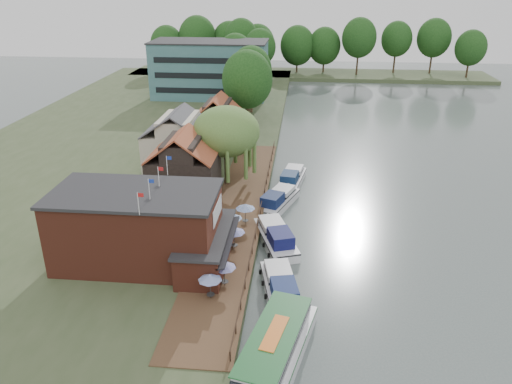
{
  "coord_description": "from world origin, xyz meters",
  "views": [
    {
      "loc": [
        -0.73,
        -41.53,
        26.49
      ],
      "look_at": [
        -6.0,
        12.0,
        3.0
      ],
      "focal_mm": 35.0,
      "sensor_mm": 36.0,
      "label": 1
    }
  ],
  "objects_px": {
    "willow": "(227,146)",
    "cruiser_3": "(292,176)",
    "cruiser_1": "(276,234)",
    "pub": "(158,228)",
    "umbrella_0": "(210,286)",
    "cruiser_2": "(278,198)",
    "cruiser_0": "(281,284)",
    "umbrella_1": "(224,274)",
    "cottage_b": "(179,140)",
    "umbrella_3": "(233,224)",
    "umbrella_2": "(234,238)",
    "hotel_block": "(210,69)",
    "swan": "(260,328)",
    "tour_boat": "(272,355)",
    "cottage_a": "(184,166)",
    "cottage_c": "(218,123)",
    "umbrella_4": "(245,214)"
  },
  "relations": [
    {
      "from": "umbrella_3",
      "to": "willow",
      "type": "bearing_deg",
      "value": 101.1
    },
    {
      "from": "willow",
      "to": "umbrella_1",
      "type": "height_order",
      "value": "willow"
    },
    {
      "from": "cottage_a",
      "to": "cottage_c",
      "type": "relative_size",
      "value": 1.01
    },
    {
      "from": "willow",
      "to": "cruiser_1",
      "type": "relative_size",
      "value": 1.04
    },
    {
      "from": "cottage_a",
      "to": "tour_boat",
      "type": "bearing_deg",
      "value": -65.34
    },
    {
      "from": "cruiser_0",
      "to": "umbrella_3",
      "type": "bearing_deg",
      "value": 109.47
    },
    {
      "from": "umbrella_1",
      "to": "cruiser_2",
      "type": "relative_size",
      "value": 0.25
    },
    {
      "from": "cruiser_0",
      "to": "swan",
      "type": "height_order",
      "value": "cruiser_0"
    },
    {
      "from": "cottage_c",
      "to": "cruiser_3",
      "type": "bearing_deg",
      "value": -42.42
    },
    {
      "from": "hotel_block",
      "to": "swan",
      "type": "xyz_separation_m",
      "value": [
        18.41,
        -79.13,
        -6.93
      ]
    },
    {
      "from": "cruiser_0",
      "to": "umbrella_1",
      "type": "bearing_deg",
      "value": 174.11
    },
    {
      "from": "willow",
      "to": "cruiser_3",
      "type": "xyz_separation_m",
      "value": [
        8.46,
        3.07,
        -5.07
      ]
    },
    {
      "from": "hotel_block",
      "to": "umbrella_2",
      "type": "height_order",
      "value": "hotel_block"
    },
    {
      "from": "pub",
      "to": "umbrella_2",
      "type": "height_order",
      "value": "pub"
    },
    {
      "from": "hotel_block",
      "to": "umbrella_3",
      "type": "xyz_separation_m",
      "value": [
        14.24,
        -64.96,
        -4.86
      ]
    },
    {
      "from": "swan",
      "to": "cruiser_2",
      "type": "bearing_deg",
      "value": 89.79
    },
    {
      "from": "umbrella_2",
      "to": "cottage_b",
      "type": "bearing_deg",
      "value": 116.07
    },
    {
      "from": "cruiser_2",
      "to": "cruiser_3",
      "type": "bearing_deg",
      "value": 98.48
    },
    {
      "from": "umbrella_1",
      "to": "tour_boat",
      "type": "relative_size",
      "value": 0.17
    },
    {
      "from": "cruiser_0",
      "to": "cruiser_3",
      "type": "height_order",
      "value": "cruiser_0"
    },
    {
      "from": "cruiser_3",
      "to": "cruiser_2",
      "type": "bearing_deg",
      "value": -91.97
    },
    {
      "from": "umbrella_1",
      "to": "hotel_block",
      "type": "bearing_deg",
      "value": 101.25
    },
    {
      "from": "cruiser_3",
      "to": "tour_boat",
      "type": "xyz_separation_m",
      "value": [
        -0.33,
        -35.59,
        0.36
      ]
    },
    {
      "from": "willow",
      "to": "umbrella_0",
      "type": "xyz_separation_m",
      "value": [
        2.44,
        -25.62,
        -3.93
      ]
    },
    {
      "from": "umbrella_1",
      "to": "umbrella_4",
      "type": "xyz_separation_m",
      "value": [
        0.43,
        12.12,
        0.0
      ]
    },
    {
      "from": "cottage_b",
      "to": "umbrella_3",
      "type": "distance_m",
      "value": 21.75
    },
    {
      "from": "umbrella_1",
      "to": "umbrella_2",
      "type": "distance_m",
      "value": 6.54
    },
    {
      "from": "umbrella_2",
      "to": "swan",
      "type": "bearing_deg",
      "value": -71.9
    },
    {
      "from": "umbrella_4",
      "to": "hotel_block",
      "type": "bearing_deg",
      "value": 103.73
    },
    {
      "from": "umbrella_3",
      "to": "tour_boat",
      "type": "height_order",
      "value": "umbrella_3"
    },
    {
      "from": "umbrella_3",
      "to": "cruiser_0",
      "type": "distance_m",
      "value": 10.73
    },
    {
      "from": "willow",
      "to": "tour_boat",
      "type": "relative_size",
      "value": 0.76
    },
    {
      "from": "willow",
      "to": "umbrella_2",
      "type": "bearing_deg",
      "value": -79.08
    },
    {
      "from": "willow",
      "to": "hotel_block",
      "type": "bearing_deg",
      "value": 102.71
    },
    {
      "from": "cottage_b",
      "to": "umbrella_1",
      "type": "bearing_deg",
      "value": -69.25
    },
    {
      "from": "pub",
      "to": "cruiser_1",
      "type": "height_order",
      "value": "pub"
    },
    {
      "from": "cottage_b",
      "to": "umbrella_2",
      "type": "bearing_deg",
      "value": -63.93
    },
    {
      "from": "pub",
      "to": "hotel_block",
      "type": "relative_size",
      "value": 0.79
    },
    {
      "from": "cottage_b",
      "to": "cruiser_3",
      "type": "xyz_separation_m",
      "value": [
        15.96,
        -1.93,
        -4.11
      ]
    },
    {
      "from": "hotel_block",
      "to": "umbrella_2",
      "type": "distance_m",
      "value": 69.81
    },
    {
      "from": "tour_boat",
      "to": "cruiser_0",
      "type": "bearing_deg",
      "value": 102.22
    },
    {
      "from": "cruiser_1",
      "to": "cottage_b",
      "type": "bearing_deg",
      "value": 109.47
    },
    {
      "from": "cruiser_1",
      "to": "umbrella_4",
      "type": "bearing_deg",
      "value": 127.55
    },
    {
      "from": "cottage_a",
      "to": "swan",
      "type": "bearing_deg",
      "value": -63.74
    },
    {
      "from": "umbrella_1",
      "to": "cruiser_1",
      "type": "xyz_separation_m",
      "value": [
        3.95,
        9.76,
        -1.07
      ]
    },
    {
      "from": "cottage_a",
      "to": "cottage_c",
      "type": "height_order",
      "value": "same"
    },
    {
      "from": "umbrella_2",
      "to": "umbrella_4",
      "type": "relative_size",
      "value": 1.0
    },
    {
      "from": "pub",
      "to": "tour_boat",
      "type": "bearing_deg",
      "value": -47.1
    },
    {
      "from": "pub",
      "to": "umbrella_0",
      "type": "bearing_deg",
      "value": -43.38
    },
    {
      "from": "umbrella_2",
      "to": "cruiser_1",
      "type": "relative_size",
      "value": 0.24
    }
  ]
}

